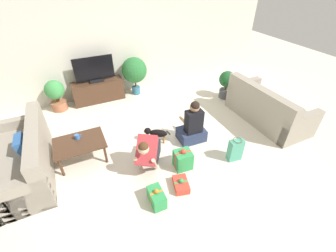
{
  "coord_description": "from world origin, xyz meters",
  "views": [
    {
      "loc": [
        -1.37,
        -3.05,
        2.93
      ],
      "look_at": [
        0.07,
        0.01,
        0.45
      ],
      "focal_mm": 24.0,
      "sensor_mm": 36.0,
      "label": 1
    }
  ],
  "objects_px": {
    "sofa_left": "(23,160)",
    "mug": "(77,137)",
    "potted_plant_corner_right": "(227,83)",
    "potted_plant_back_left": "(56,94)",
    "sofa_right": "(266,109)",
    "tv_console": "(99,91)",
    "gift_bag_a": "(235,150)",
    "person_sitting": "(192,127)",
    "gift_box_c": "(183,159)",
    "gift_box_a": "(157,197)",
    "person_kneeling": "(148,151)",
    "coffee_table": "(80,144)",
    "tv": "(94,71)",
    "gift_box_b": "(181,184)",
    "potted_plant_back_right": "(134,71)",
    "dog": "(156,133)"
  },
  "relations": [
    {
      "from": "sofa_left",
      "to": "dog",
      "type": "distance_m",
      "value": 2.3
    },
    {
      "from": "gift_box_c",
      "to": "gift_bag_a",
      "type": "bearing_deg",
      "value": -13.48
    },
    {
      "from": "coffee_table",
      "to": "mug",
      "type": "bearing_deg",
      "value": 93.12
    },
    {
      "from": "person_sitting",
      "to": "gift_bag_a",
      "type": "xyz_separation_m",
      "value": [
        0.42,
        -0.81,
        -0.11
      ]
    },
    {
      "from": "tv",
      "to": "gift_box_c",
      "type": "distance_m",
      "value": 3.18
    },
    {
      "from": "potted_plant_corner_right",
      "to": "potted_plant_back_left",
      "type": "relative_size",
      "value": 0.96
    },
    {
      "from": "dog",
      "to": "mug",
      "type": "xyz_separation_m",
      "value": [
        -1.4,
        0.19,
        0.25
      ]
    },
    {
      "from": "potted_plant_corner_right",
      "to": "person_kneeling",
      "type": "relative_size",
      "value": 0.89
    },
    {
      "from": "coffee_table",
      "to": "person_kneeling",
      "type": "bearing_deg",
      "value": -32.21
    },
    {
      "from": "sofa_right",
      "to": "gift_bag_a",
      "type": "xyz_separation_m",
      "value": [
        -1.42,
        -0.72,
        -0.09
      ]
    },
    {
      "from": "gift_bag_a",
      "to": "person_sitting",
      "type": "bearing_deg",
      "value": 117.64
    },
    {
      "from": "tv_console",
      "to": "gift_box_c",
      "type": "xyz_separation_m",
      "value": [
        0.83,
        -3.01,
        -0.09
      ]
    },
    {
      "from": "potted_plant_back_left",
      "to": "person_kneeling",
      "type": "bearing_deg",
      "value": -64.26
    },
    {
      "from": "coffee_table",
      "to": "mug",
      "type": "distance_m",
      "value": 0.14
    },
    {
      "from": "coffee_table",
      "to": "gift_bag_a",
      "type": "distance_m",
      "value": 2.75
    },
    {
      "from": "potted_plant_corner_right",
      "to": "gift_box_b",
      "type": "relative_size",
      "value": 1.92
    },
    {
      "from": "tv_console",
      "to": "gift_bag_a",
      "type": "distance_m",
      "value": 3.69
    },
    {
      "from": "coffee_table",
      "to": "gift_box_c",
      "type": "distance_m",
      "value": 1.82
    },
    {
      "from": "coffee_table",
      "to": "mug",
      "type": "relative_size",
      "value": 7.12
    },
    {
      "from": "tv",
      "to": "dog",
      "type": "distance_m",
      "value": 2.34
    },
    {
      "from": "person_sitting",
      "to": "gift_box_a",
      "type": "distance_m",
      "value": 1.62
    },
    {
      "from": "sofa_right",
      "to": "dog",
      "type": "bearing_deg",
      "value": 82.02
    },
    {
      "from": "potted_plant_back_right",
      "to": "dog",
      "type": "height_order",
      "value": "potted_plant_back_right"
    },
    {
      "from": "person_sitting",
      "to": "person_kneeling",
      "type": "bearing_deg",
      "value": 18.86
    },
    {
      "from": "sofa_left",
      "to": "coffee_table",
      "type": "relative_size",
      "value": 2.14
    },
    {
      "from": "gift_box_a",
      "to": "gift_bag_a",
      "type": "bearing_deg",
      "value": 8.91
    },
    {
      "from": "tv_console",
      "to": "potted_plant_back_left",
      "type": "xyz_separation_m",
      "value": [
        -0.98,
        -0.05,
        0.16
      ]
    },
    {
      "from": "potted_plant_back_left",
      "to": "person_sitting",
      "type": "height_order",
      "value": "person_sitting"
    },
    {
      "from": "gift_box_b",
      "to": "gift_bag_a",
      "type": "height_order",
      "value": "gift_bag_a"
    },
    {
      "from": "person_sitting",
      "to": "gift_box_a",
      "type": "relative_size",
      "value": 2.65
    },
    {
      "from": "sofa_right",
      "to": "gift_box_c",
      "type": "height_order",
      "value": "sofa_right"
    },
    {
      "from": "person_kneeling",
      "to": "gift_box_b",
      "type": "xyz_separation_m",
      "value": [
        0.28,
        -0.67,
        -0.26
      ]
    },
    {
      "from": "sofa_left",
      "to": "gift_box_c",
      "type": "bearing_deg",
      "value": 68.08
    },
    {
      "from": "sofa_right",
      "to": "person_kneeling",
      "type": "xyz_separation_m",
      "value": [
        -2.88,
        -0.21,
        0.02
      ]
    },
    {
      "from": "sofa_left",
      "to": "person_sitting",
      "type": "distance_m",
      "value": 2.99
    },
    {
      "from": "tv_console",
      "to": "potted_plant_corner_right",
      "type": "relative_size",
      "value": 1.74
    },
    {
      "from": "potted_plant_back_left",
      "to": "potted_plant_back_right",
      "type": "bearing_deg",
      "value": -0.0
    },
    {
      "from": "potted_plant_back_left",
      "to": "gift_bag_a",
      "type": "bearing_deg",
      "value": -49.19
    },
    {
      "from": "potted_plant_back_right",
      "to": "person_sitting",
      "type": "relative_size",
      "value": 1.1
    },
    {
      "from": "potted_plant_corner_right",
      "to": "potted_plant_back_left",
      "type": "distance_m",
      "value": 4.19
    },
    {
      "from": "person_kneeling",
      "to": "person_sitting",
      "type": "height_order",
      "value": "person_sitting"
    },
    {
      "from": "coffee_table",
      "to": "person_kneeling",
      "type": "xyz_separation_m",
      "value": [
        1.03,
        -0.65,
        -0.03
      ]
    },
    {
      "from": "sofa_left",
      "to": "mug",
      "type": "bearing_deg",
      "value": 93.22
    },
    {
      "from": "sofa_right",
      "to": "gift_box_b",
      "type": "relative_size",
      "value": 4.89
    },
    {
      "from": "coffee_table",
      "to": "potted_plant_back_left",
      "type": "distance_m",
      "value": 2.04
    },
    {
      "from": "potted_plant_corner_right",
      "to": "person_kneeling",
      "type": "xyz_separation_m",
      "value": [
        -2.73,
        -1.48,
        -0.09
      ]
    },
    {
      "from": "gift_box_c",
      "to": "gift_box_a",
      "type": "bearing_deg",
      "value": -145.37
    },
    {
      "from": "sofa_right",
      "to": "tv_console",
      "type": "xyz_separation_m",
      "value": [
        -3.19,
        2.51,
        -0.04
      ]
    },
    {
      "from": "sofa_left",
      "to": "sofa_right",
      "type": "relative_size",
      "value": 1.0
    },
    {
      "from": "person_kneeling",
      "to": "gift_box_c",
      "type": "distance_m",
      "value": 0.61
    }
  ]
}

